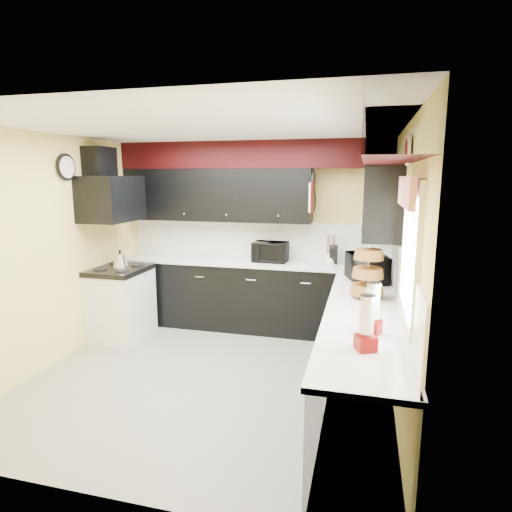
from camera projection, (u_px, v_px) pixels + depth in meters
The scene contains 35 objects.
ground at pixel (212, 376), 4.47m from camera, with size 3.60×3.60×0.00m, color gray.
wall_back at pixel (255, 235), 5.95m from camera, with size 3.60×0.06×2.50m, color #E0C666.
wall_right at pixel (401, 268), 3.80m from camera, with size 0.06×3.60×2.50m, color #E0C666.
wall_left at pixel (55, 251), 4.67m from camera, with size 0.06×3.60×2.50m, color #E0C666.
ceiling at pixel (207, 128), 4.01m from camera, with size 3.60×3.60×0.06m, color white.
cab_back at pixel (250, 296), 5.81m from camera, with size 3.60×0.60×0.90m, color black.
cab_right at pixel (361, 362), 3.73m from camera, with size 0.60×3.00×0.90m, color black.
counter_back at pixel (250, 262), 5.72m from camera, with size 3.62×0.64×0.04m, color white.
counter_right at pixel (364, 311), 3.65m from camera, with size 0.64×3.02×0.04m, color white.
splash_back at pixel (255, 239), 5.95m from camera, with size 3.60×0.02×0.50m, color white.
splash_right at pixel (399, 274), 3.81m from camera, with size 0.02×3.60×0.50m, color white.
upper_back at pixel (216, 195), 5.80m from camera, with size 2.60×0.35×0.70m, color black.
upper_right at pixel (380, 200), 4.60m from camera, with size 0.35×1.80×0.70m, color black.
soffit_back at pixel (252, 155), 5.58m from camera, with size 3.60×0.36×0.35m, color black.
soffit_right at pixel (387, 142), 3.47m from camera, with size 0.36×3.24×0.35m, color black.
stove at pixel (121, 305), 5.47m from camera, with size 0.60×0.75×0.86m, color white.
cooktop at pixel (119, 270), 5.38m from camera, with size 0.62×0.77×0.06m, color black.
hood at pixel (111, 199), 5.23m from camera, with size 0.50×0.78×0.55m, color black.
hood_duct at pixel (100, 164), 5.18m from camera, with size 0.24×0.40×0.40m, color black.
window at pixel (411, 251), 2.89m from camera, with size 0.03×0.86×0.96m, color white, non-canonical shape.
valance at pixel (406, 192), 2.83m from camera, with size 0.04×0.88×0.20m, color red.
pan_top at pixel (313, 180), 5.37m from camera, with size 0.03×0.22×0.40m, color black, non-canonical shape.
pan_mid at pixel (312, 201), 5.30m from camera, with size 0.03×0.28×0.46m, color black, non-canonical shape.
pan_low at pixel (314, 202), 5.55m from camera, with size 0.03×0.24×0.42m, color black, non-canonical shape.
cut_board at pixel (311, 197), 5.17m from camera, with size 0.03×0.26×0.35m, color white.
baskets at pixel (368, 272), 3.93m from camera, with size 0.27×0.27×0.50m, color brown, non-canonical shape.
clock at pixel (66, 167), 4.74m from camera, with size 0.03×0.30×0.30m, color black, non-canonical shape.
deco_plate at pixel (408, 150), 3.29m from camera, with size 0.03×0.24×0.24m, color white, non-canonical shape.
toaster_oven at pixel (270, 252), 5.64m from camera, with size 0.44×0.37×0.26m, color black.
microwave at pixel (367, 268), 4.58m from camera, with size 0.52×0.35×0.29m, color black.
utensil_crock at pixel (331, 258), 5.50m from camera, with size 0.13×0.13×0.14m, color white.
knife_block at pixel (333, 255), 5.48m from camera, with size 0.10×0.15×0.23m, color black.
kettle at pixel (120, 260), 5.40m from camera, with size 0.19×0.19×0.17m, color #B1B1B5, non-canonical shape.
dispenser_a at pixel (372, 311), 3.03m from camera, with size 0.12×0.12×0.34m, color maroon, non-canonical shape.
dispenser_b at pixel (366, 327), 2.74m from camera, with size 0.12×0.12×0.32m, color maroon, non-canonical shape.
Camera 1 is at (1.47, -3.92, 2.05)m, focal length 30.00 mm.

